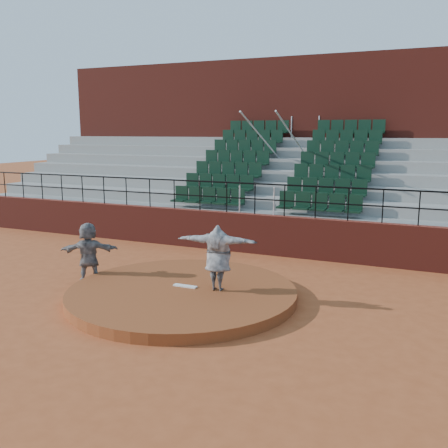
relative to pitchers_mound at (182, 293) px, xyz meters
The scene contains 9 objects.
ground 0.12m from the pitchers_mound, ahead, with size 90.00×90.00×0.00m, color #A34B24.
pitchers_mound is the anchor object (origin of this frame).
pitching_rubber 0.21m from the pitchers_mound, 90.00° to the left, with size 0.60×0.15×0.03m, color white.
boundary_wall 5.03m from the pitchers_mound, 90.00° to the left, with size 24.00×0.30×1.30m, color maroon.
wall_railing 5.35m from the pitchers_mound, 90.00° to the left, with size 24.04×0.05×1.03m.
seating_deck 8.75m from the pitchers_mound, 90.00° to the left, with size 24.00×5.97×4.63m.
press_box_facade 13.06m from the pitchers_mound, 90.00° to the left, with size 24.00×3.00×7.10m, color maroon.
pitcher 1.26m from the pitchers_mound, 17.71° to the left, with size 1.94×0.53×1.58m, color black.
fielder 3.00m from the pitchers_mound, behind, with size 1.50×0.48×1.62m, color black.
Camera 1 is at (5.56, -10.13, 3.99)m, focal length 40.00 mm.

